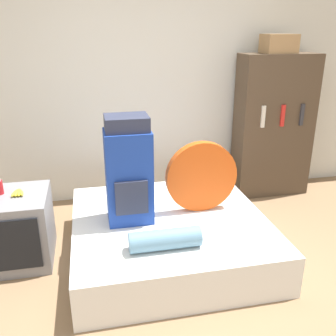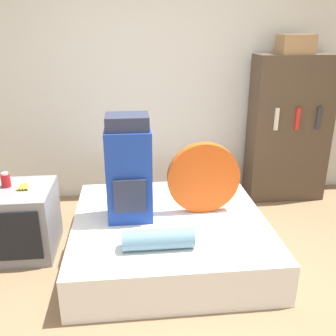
{
  "view_description": "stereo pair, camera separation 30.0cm",
  "coord_description": "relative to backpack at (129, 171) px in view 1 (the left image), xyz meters",
  "views": [
    {
      "loc": [
        -0.62,
        -2.05,
        1.85
      ],
      "look_at": [
        -0.03,
        0.71,
        0.79
      ],
      "focal_mm": 40.0,
      "sensor_mm": 36.0,
      "label": 1
    },
    {
      "loc": [
        -0.33,
        -2.09,
        1.85
      ],
      "look_at": [
        -0.03,
        0.71,
        0.79
      ],
      "focal_mm": 40.0,
      "sensor_mm": 36.0,
      "label": 2
    }
  ],
  "objects": [
    {
      "name": "television",
      "position": [
        -0.93,
        0.12,
        -0.48
      ],
      "size": [
        0.55,
        0.6,
        0.59
      ],
      "color": "gray",
      "rests_on": "ground_plane"
    },
    {
      "name": "backpack",
      "position": [
        0.0,
        0.0,
        0.0
      ],
      "size": [
        0.37,
        0.33,
        0.88
      ],
      "color": "navy",
      "rests_on": "bed"
    },
    {
      "name": "bookshelf",
      "position": [
        1.76,
        1.0,
        0.03
      ],
      "size": [
        0.85,
        0.36,
        1.6
      ],
      "color": "#473828",
      "rests_on": "ground_plane"
    },
    {
      "name": "tent_bag",
      "position": [
        0.63,
        0.05,
        -0.12
      ],
      "size": [
        0.62,
        0.08,
        0.62
      ],
      "color": "#D14C14",
      "rests_on": "bed"
    },
    {
      "name": "wall_back",
      "position": [
        0.34,
        1.26,
        0.53
      ],
      "size": [
        8.0,
        0.05,
        2.6
      ],
      "color": "silver",
      "rests_on": "ground_plane"
    },
    {
      "name": "ground_plane",
      "position": [
        0.34,
        -0.75,
        -0.77
      ],
      "size": [
        16.0,
        16.0,
        0.0
      ],
      "primitive_type": "plane",
      "color": "#846647"
    },
    {
      "name": "sleeping_roll",
      "position": [
        0.19,
        -0.5,
        -0.35
      ],
      "size": [
        0.52,
        0.15,
        0.15
      ],
      "color": "#5B849E",
      "rests_on": "bed"
    },
    {
      "name": "cardboard_box",
      "position": [
        1.72,
        0.98,
        0.92
      ],
      "size": [
        0.34,
        0.26,
        0.19
      ],
      "color": "#99754C",
      "rests_on": "bookshelf"
    },
    {
      "name": "bed",
      "position": [
        0.33,
        -0.05,
        -0.6
      ],
      "size": [
        1.61,
        1.57,
        0.34
      ],
      "color": "white",
      "rests_on": "ground_plane"
    },
    {
      "name": "banana_bunch",
      "position": [
        -0.88,
        0.14,
        -0.16
      ],
      "size": [
        0.11,
        0.14,
        0.03
      ],
      "color": "yellow",
      "rests_on": "television"
    }
  ]
}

